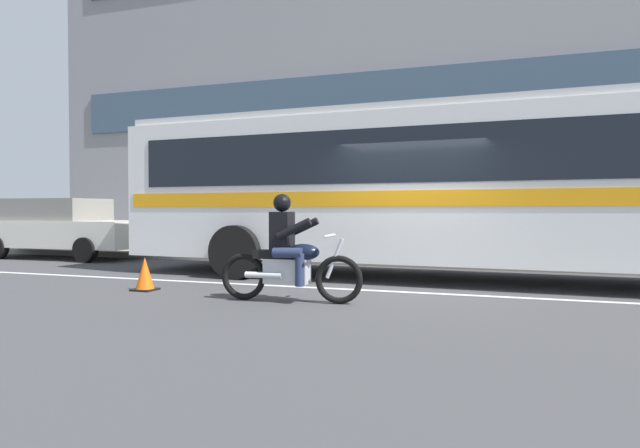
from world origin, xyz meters
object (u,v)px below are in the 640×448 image
Objects in this scene: parked_sedan_curbside at (62,227)px; motorcycle_with_rider at (289,257)px; fire_hydrant at (255,240)px; traffic_cone at (145,275)px; transit_bus at (465,180)px.

motorcycle_with_rider is at bearing -28.16° from parked_sedan_curbside.
fire_hydrant is 1.36× the size of traffic_cone.
transit_bus reaches higher than traffic_cone.
fire_hydrant reaches higher than traffic_cone.
motorcycle_with_rider reaches higher than fire_hydrant.
transit_bus reaches higher than motorcycle_with_rider.
traffic_cone is (6.00, -4.39, -0.59)m from parked_sedan_curbside.
transit_bus is 11.03m from parked_sedan_curbside.
traffic_cone is at bearing -82.38° from fire_hydrant.
motorcycle_with_rider is at bearing -5.50° from traffic_cone.
fire_hydrant is at bearing 154.60° from transit_bus.
traffic_cone is at bearing -148.47° from transit_bus.
motorcycle_with_rider is at bearing -59.91° from fire_hydrant.
fire_hydrant is (-5.65, 2.68, -1.37)m from transit_bus.
transit_bus is 6.34× the size of motorcycle_with_rider.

